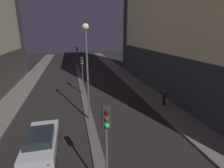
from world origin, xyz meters
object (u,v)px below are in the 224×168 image
traffic_light_near (106,133)px  street_lamp (87,57)px  traffic_light_far (77,54)px  pedestrian_on_right_sidewalk (164,97)px  traffic_light_mid (82,67)px  car_left_lane (41,141)px

traffic_light_near → street_lamp: 8.06m
traffic_light_far → street_lamp: size_ratio=0.57×
traffic_light_far → pedestrian_on_right_sidewalk: size_ratio=2.80×
traffic_light_mid → car_left_lane: 11.29m
traffic_light_far → car_left_lane: bearing=-98.1°
traffic_light_mid → car_left_lane: (-3.47, -10.41, -2.68)m
traffic_light_far → car_left_lane: traffic_light_far is taller
traffic_light_far → street_lamp: bearing=-90.0°
pedestrian_on_right_sidewalk → traffic_light_near: bearing=-131.4°
traffic_light_mid → traffic_light_far: same height
traffic_light_mid → pedestrian_on_right_sidewalk: 10.02m
traffic_light_near → pedestrian_on_right_sidewalk: 12.17m
street_lamp → pedestrian_on_right_sidewalk: (7.88, 1.17, -4.57)m
street_lamp → pedestrian_on_right_sidewalk: street_lamp is taller
traffic_light_mid → street_lamp: 7.16m
traffic_light_far → street_lamp: (0.00, -20.76, 2.12)m
traffic_light_mid → street_lamp: size_ratio=0.57×
traffic_light_mid → pedestrian_on_right_sidewalk: size_ratio=2.80×
traffic_light_near → traffic_light_mid: size_ratio=1.00×
traffic_light_mid → street_lamp: bearing=-90.0°
traffic_light_near → pedestrian_on_right_sidewalk: (7.88, 8.94, -2.45)m
traffic_light_far → car_left_lane: size_ratio=1.00×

